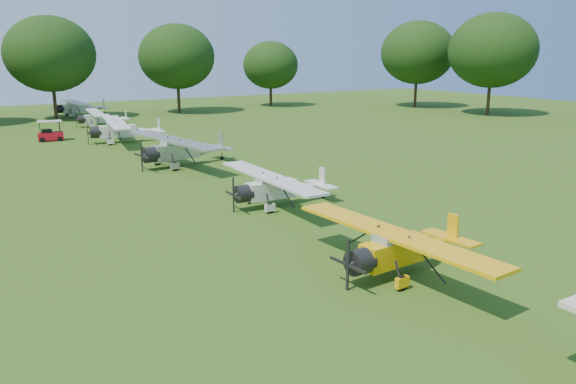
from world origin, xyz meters
The scene contains 9 objects.
ground centered at (0.00, 0.00, 0.00)m, with size 160.00×160.00×0.00m, color #234912.
tree_belt centered at (3.57, 0.16, 8.03)m, with size 137.36×130.27×14.52m.
aircraft_2 centered at (0.35, -5.04, 1.14)m, with size 6.24×9.95×1.96m.
aircraft_3 centered at (1.28, 6.10, 1.13)m, with size 6.16×9.78×1.94m.
aircraft_4 centered at (0.78, 19.77, 1.34)m, with size 7.38×11.70×2.30m.
aircraft_5 centered at (0.08, 33.39, 1.30)m, with size 7.13×11.31×2.22m.
aircraft_6 centered at (1.08, 46.42, 1.08)m, with size 5.94×9.45×1.86m.
aircraft_7 centered at (1.23, 59.06, 1.26)m, with size 6.90×10.98×2.16m.
golf_cart centered at (-5.81, 38.05, 0.65)m, with size 2.44×1.68×1.95m.
Camera 1 is at (-14.24, -20.38, 8.50)m, focal length 35.00 mm.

